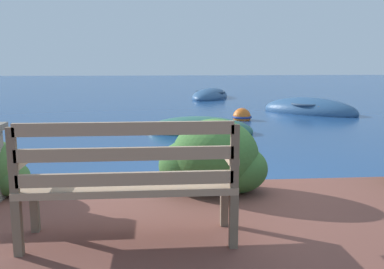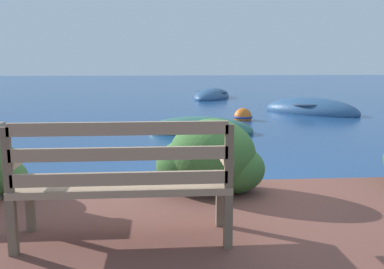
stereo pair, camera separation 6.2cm
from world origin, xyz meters
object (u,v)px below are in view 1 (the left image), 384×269
park_bench (128,179)px  mooring_buoy (242,117)px  rowboat_mid (309,111)px  rowboat_far (210,97)px  rowboat_nearest (200,130)px

park_bench → mooring_buoy: size_ratio=3.04×
rowboat_mid → park_bench: bearing=-72.3°
rowboat_mid → mooring_buoy: rowboat_mid is taller
rowboat_far → mooring_buoy: rowboat_far is taller
mooring_buoy → rowboat_mid: bearing=29.5°
rowboat_nearest → rowboat_far: rowboat_far is taller
rowboat_mid → mooring_buoy: bearing=-105.6°
rowboat_far → park_bench: bearing=13.1°
mooring_buoy → park_bench: bearing=-107.1°
rowboat_nearest → rowboat_mid: 4.82m
park_bench → mooring_buoy: (2.46, 7.98, -0.62)m
park_bench → mooring_buoy: 8.38m
rowboat_nearest → rowboat_mid: (3.62, 3.19, 0.01)m
rowboat_far → mooring_buoy: size_ratio=6.23×
park_bench → rowboat_far: size_ratio=0.49×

